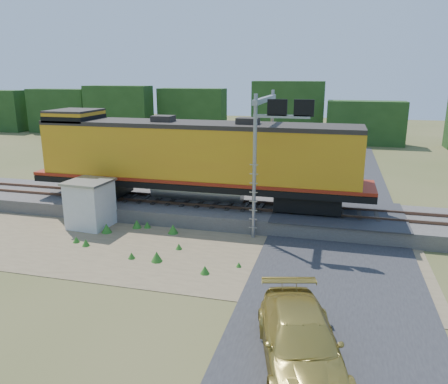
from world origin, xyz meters
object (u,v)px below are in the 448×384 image
(signal_gantry, at_px, (270,128))
(car, at_px, (300,341))
(locomotive, at_px, (192,158))
(shed, at_px, (90,204))

(signal_gantry, xyz_separation_m, car, (2.86, -11.89, -4.68))
(locomotive, bearing_deg, shed, -144.64)
(locomotive, relative_size, car, 3.71)
(locomotive, xyz_separation_m, signal_gantry, (4.60, -0.67, 1.95))
(locomotive, distance_m, signal_gantry, 5.04)
(shed, bearing_deg, locomotive, 39.22)
(locomotive, height_order, car, locomotive)
(locomotive, height_order, signal_gantry, signal_gantry)
(shed, bearing_deg, car, -32.99)
(signal_gantry, bearing_deg, car, -76.47)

